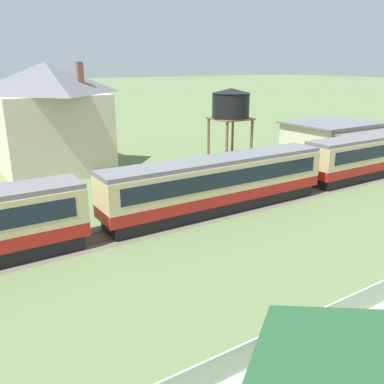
{
  "coord_description": "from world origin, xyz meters",
  "views": [
    {
      "loc": [
        -23.23,
        -23.79,
        10.34
      ],
      "look_at": [
        -8.43,
        -0.52,
        1.65
      ],
      "focal_mm": 38.0,
      "sensor_mm": 36.0,
      "label": 1
    }
  ],
  "objects_px": {
    "station_building": "(331,138)",
    "station_house_grey_roof": "(50,116)",
    "passenger_train": "(222,181)",
    "water_tower": "(231,105)"
  },
  "relations": [
    {
      "from": "station_building",
      "to": "water_tower",
      "type": "xyz_separation_m",
      "value": [
        -12.53,
        3.49,
        4.25
      ]
    },
    {
      "from": "station_building",
      "to": "station_house_grey_roof",
      "type": "height_order",
      "value": "station_house_grey_roof"
    },
    {
      "from": "passenger_train",
      "to": "station_building",
      "type": "height_order",
      "value": "passenger_train"
    },
    {
      "from": "passenger_train",
      "to": "station_building",
      "type": "distance_m",
      "value": 24.27
    },
    {
      "from": "passenger_train",
      "to": "station_house_grey_roof",
      "type": "bearing_deg",
      "value": 111.47
    },
    {
      "from": "station_house_grey_roof",
      "to": "station_building",
      "type": "bearing_deg",
      "value": -18.13
    },
    {
      "from": "station_building",
      "to": "station_house_grey_roof",
      "type": "xyz_separation_m",
      "value": [
        -29.93,
        9.8,
        3.5
      ]
    },
    {
      "from": "water_tower",
      "to": "passenger_train",
      "type": "bearing_deg",
      "value": -129.65
    },
    {
      "from": "passenger_train",
      "to": "station_house_grey_roof",
      "type": "xyz_separation_m",
      "value": [
        -7.28,
        18.51,
        3.25
      ]
    },
    {
      "from": "station_building",
      "to": "station_house_grey_roof",
      "type": "relative_size",
      "value": 0.96
    }
  ]
}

